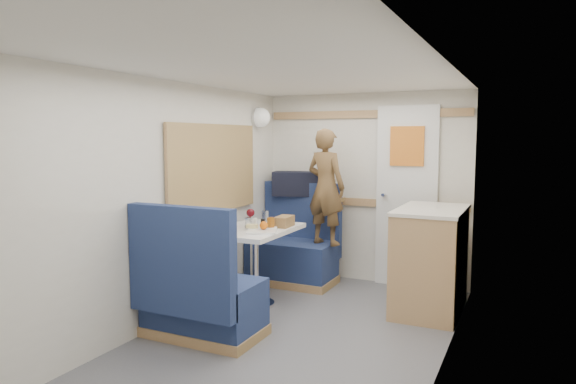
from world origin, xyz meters
The scene contains 28 objects.
floor centered at (0.00, 0.00, 0.00)m, with size 4.50×4.50×0.00m, color #515156.
ceiling centered at (0.00, 0.00, 2.00)m, with size 4.50×4.50×0.00m, color silver.
wall_back centered at (0.00, 2.25, 1.00)m, with size 2.20×0.02×2.00m, color silver.
wall_left centered at (-1.10, 0.00, 1.00)m, with size 0.02×4.50×2.00m, color silver.
wall_right centered at (1.10, 0.00, 1.00)m, with size 0.02×4.50×2.00m, color silver.
oak_trim_low centered at (0.00, 2.23, 0.85)m, with size 2.15×0.02×0.08m, color olive.
oak_trim_high centered at (0.00, 2.23, 1.78)m, with size 2.15×0.02×0.08m, color olive.
side_window centered at (-1.08, 1.00, 1.25)m, with size 0.04×1.30×0.72m, color gray.
rear_door centered at (0.45, 2.22, 0.97)m, with size 0.62×0.12×1.86m.
dinette_table centered at (-0.65, 1.00, 0.57)m, with size 0.62×0.92×0.72m.
bench_far centered at (-0.65, 1.86, 0.30)m, with size 0.90×0.59×1.05m.
bench_near centered at (-0.65, 0.14, 0.30)m, with size 0.90×0.59×1.05m.
ledge centered at (-0.65, 2.12, 0.88)m, with size 0.90×0.14×0.04m, color olive.
dome_light centered at (-1.04, 1.85, 1.75)m, with size 0.20×0.20×0.20m, color white.
galley_counter centered at (0.82, 1.55, 0.47)m, with size 0.57×0.92×0.92m.
person centered at (-0.28, 1.83, 1.04)m, with size 0.43×0.28×1.18m, color brown.
duffel_bag centered at (-0.72, 2.12, 1.03)m, with size 0.55×0.26×0.26m, color black.
tray centered at (-0.51, 0.88, 0.73)m, with size 0.25×0.33×0.02m, color white.
orange_fruit centered at (-0.49, 0.88, 0.77)m, with size 0.07×0.07×0.07m, color #D36309.
cheese_block centered at (-0.62, 0.90, 0.76)m, with size 0.10×0.06×0.03m, color #E0D681.
wine_glass centered at (-0.71, 1.04, 0.84)m, with size 0.08×0.08×0.17m.
tumbler_left centered at (-0.77, 0.78, 0.77)m, with size 0.06×0.06×0.10m, color silver.
tumbler_mid centered at (-0.74, 1.38, 0.77)m, with size 0.07×0.07×0.11m, color white.
tumbler_right centered at (-0.70, 0.97, 0.77)m, with size 0.06×0.06×0.10m, color silver.
beer_glass centered at (-0.49, 1.01, 0.77)m, with size 0.07×0.07×0.10m, color #8E4F14.
pepper_grinder centered at (-0.55, 0.98, 0.77)m, with size 0.04×0.04×0.09m, color black.
salt_grinder centered at (-0.62, 0.97, 0.77)m, with size 0.04×0.04×0.10m, color silver.
bread_loaf centered at (-0.44, 1.18, 0.77)m, with size 0.12×0.23×0.10m, color brown.
Camera 1 is at (1.59, -3.01, 1.53)m, focal length 32.00 mm.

